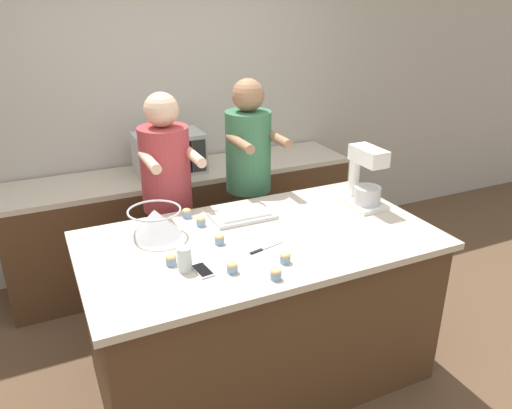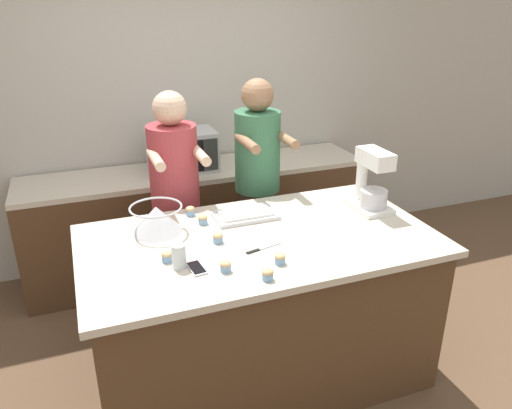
{
  "view_description": "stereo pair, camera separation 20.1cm",
  "coord_description": "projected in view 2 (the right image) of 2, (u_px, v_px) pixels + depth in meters",
  "views": [
    {
      "loc": [
        -1.09,
        -2.27,
        2.22
      ],
      "look_at": [
        0.0,
        0.05,
        1.13
      ],
      "focal_mm": 35.0,
      "sensor_mm": 36.0,
      "label": 1
    },
    {
      "loc": [
        -0.91,
        -2.35,
        2.22
      ],
      "look_at": [
        0.0,
        0.05,
        1.13
      ],
      "focal_mm": 35.0,
      "sensor_mm": 36.0,
      "label": 2
    }
  ],
  "objects": [
    {
      "name": "drinking_glass",
      "position": [
        179.0,
        256.0,
        2.48
      ],
      "size": [
        0.07,
        0.07,
        0.13
      ],
      "color": "silver",
      "rests_on": "island_counter"
    },
    {
      "name": "cupcake_2",
      "position": [
        218.0,
        238.0,
        2.74
      ],
      "size": [
        0.06,
        0.06,
        0.06
      ],
      "color": "#759EC6",
      "rests_on": "island_counter"
    },
    {
      "name": "cupcake_0",
      "position": [
        167.0,
        256.0,
        2.55
      ],
      "size": [
        0.06,
        0.06,
        0.06
      ],
      "color": "#759EC6",
      "rests_on": "island_counter"
    },
    {
      "name": "island_counter",
      "position": [
        259.0,
        308.0,
        3.0
      ],
      "size": [
        1.99,
        1.09,
        0.95
      ],
      "color": "#4C331E",
      "rests_on": "ground_plane"
    },
    {
      "name": "person_right",
      "position": [
        258.0,
        190.0,
        3.63
      ],
      "size": [
        0.34,
        0.5,
        1.7
      ],
      "color": "brown",
      "rests_on": "ground_plane"
    },
    {
      "name": "back_counter",
      "position": [
        199.0,
        219.0,
        4.24
      ],
      "size": [
        2.8,
        0.6,
        0.9
      ],
      "color": "#4C331E",
      "rests_on": "ground_plane"
    },
    {
      "name": "back_wall",
      "position": [
        183.0,
        106.0,
        4.19
      ],
      "size": [
        10.0,
        0.06,
        2.7
      ],
      "color": "#B2ADA3",
      "rests_on": "ground_plane"
    },
    {
      "name": "person_left",
      "position": [
        176.0,
        205.0,
        3.44
      ],
      "size": [
        0.34,
        0.51,
        1.66
      ],
      "color": "brown",
      "rests_on": "ground_plane"
    },
    {
      "name": "stand_mixer",
      "position": [
        372.0,
        184.0,
        3.12
      ],
      "size": [
        0.2,
        0.3,
        0.39
      ],
      "color": "white",
      "rests_on": "island_counter"
    },
    {
      "name": "cupcake_1",
      "position": [
        203.0,
        219.0,
        2.96
      ],
      "size": [
        0.06,
        0.06,
        0.06
      ],
      "color": "#759EC6",
      "rests_on": "island_counter"
    },
    {
      "name": "cell_phone",
      "position": [
        196.0,
        268.0,
        2.49
      ],
      "size": [
        0.08,
        0.15,
        0.01
      ],
      "color": "silver",
      "rests_on": "island_counter"
    },
    {
      "name": "cupcake_5",
      "position": [
        226.0,
        266.0,
        2.46
      ],
      "size": [
        0.06,
        0.06,
        0.06
      ],
      "color": "#759EC6",
      "rests_on": "island_counter"
    },
    {
      "name": "knife",
      "position": [
        262.0,
        249.0,
        2.68
      ],
      "size": [
        0.22,
        0.07,
        0.01
      ],
      "color": "#BCBCC1",
      "rests_on": "island_counter"
    },
    {
      "name": "cupcake_3",
      "position": [
        280.0,
        258.0,
        2.52
      ],
      "size": [
        0.06,
        0.06,
        0.06
      ],
      "color": "#759EC6",
      "rests_on": "island_counter"
    },
    {
      "name": "baking_tray",
      "position": [
        245.0,
        215.0,
        3.05
      ],
      "size": [
        0.38,
        0.23,
        0.04
      ],
      "color": "silver",
      "rests_on": "island_counter"
    },
    {
      "name": "cupcake_6",
      "position": [
        190.0,
        211.0,
        3.08
      ],
      "size": [
        0.06,
        0.06,
        0.06
      ],
      "color": "#759EC6",
      "rests_on": "island_counter"
    },
    {
      "name": "cupcake_4",
      "position": [
        268.0,
        274.0,
        2.38
      ],
      "size": [
        0.06,
        0.06,
        0.06
      ],
      "color": "#759EC6",
      "rests_on": "island_counter"
    },
    {
      "name": "microwave_oven",
      "position": [
        182.0,
        151.0,
        3.97
      ],
      "size": [
        0.53,
        0.35,
        0.32
      ],
      "color": "#B7B7BC",
      "rests_on": "back_counter"
    },
    {
      "name": "mixing_bowl",
      "position": [
        157.0,
        218.0,
        2.85
      ],
      "size": [
        0.3,
        0.3,
        0.16
      ],
      "color": "#BCBCC1",
      "rests_on": "island_counter"
    },
    {
      "name": "ground_plane",
      "position": [
        259.0,
        371.0,
        3.18
      ],
      "size": [
        16.0,
        16.0,
        0.0
      ],
      "primitive_type": "plane",
      "color": "brown"
    }
  ]
}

